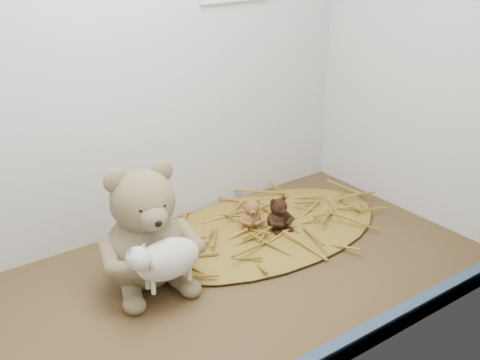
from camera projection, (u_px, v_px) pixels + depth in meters
alcove_shell at (163, 47)px, 101.94cm from camera, size 120.40×60.20×90.40cm
straw_bed at (265, 229)px, 135.68cm from camera, size 60.11×34.90×1.16cm
main_teddy at (143, 226)px, 112.53cm from camera, size 22.42×23.36×24.49cm
toy_lamb at (168, 259)px, 107.24cm from camera, size 16.22×9.90×10.48cm
mini_teddy_tan at (252, 213)px, 134.29cm from camera, size 8.00×8.11×7.11cm
mini_teddy_brown at (278, 212)px, 133.62cm from camera, size 6.91×7.23×7.79cm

